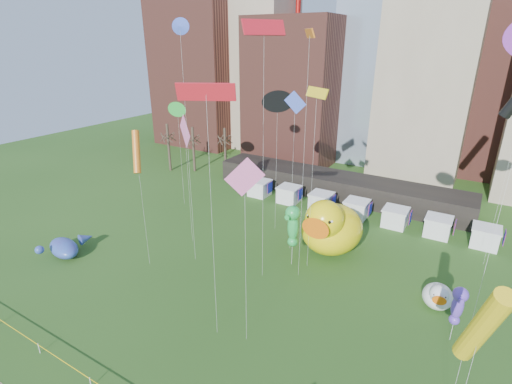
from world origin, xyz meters
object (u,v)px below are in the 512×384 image
Objects in this scene: seahorse_green at (293,223)px; whale_inflatable at (65,247)px; small_duck at (438,296)px; big_duck at (330,227)px; seahorse_purple at (458,303)px.

seahorse_green is 25.07m from whale_inflatable.
seahorse_green reaches higher than small_duck.
big_duck is 5.32m from seahorse_green.
seahorse_purple is (15.66, -3.45, -1.31)m from seahorse_green.
big_duck is at bearing 142.32° from seahorse_purple.
big_duck is 1.81× the size of seahorse_purple.
small_duck is 0.54× the size of seahorse_green.
small_duck is 38.01m from whale_inflatable.
seahorse_purple is (13.20, -7.85, 0.40)m from big_duck.
whale_inflatable is at bearing -175.49° from seahorse_purple.
small_duck is at bearing -17.59° from big_duck.
small_duck is at bearing 4.80° from seahorse_green.
seahorse_green is (-14.13, -0.30, 3.63)m from small_duck.
seahorse_green is 1.36× the size of seahorse_purple.
seahorse_purple is at bearing 25.34° from whale_inflatable.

